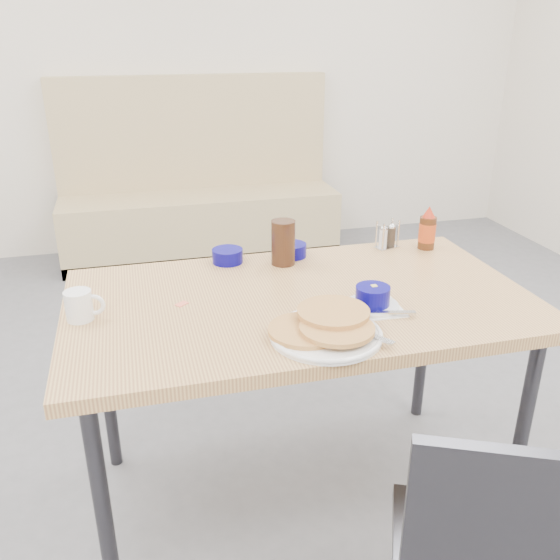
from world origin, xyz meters
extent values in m
plane|color=slate|center=(0.00, 0.00, 0.00)|extent=(6.00, 6.00, 0.00)
cube|color=beige|center=(0.00, 2.97, 1.40)|extent=(5.00, 0.06, 2.80)
cube|color=tan|center=(0.00, 2.72, 0.23)|extent=(1.90, 0.55, 0.45)
cube|color=tan|center=(0.00, 2.94, 0.72)|extent=(1.90, 0.12, 1.00)
cube|color=#2D2D33|center=(0.00, 2.72, 0.04)|extent=(1.90, 0.55, 0.08)
cube|color=tan|center=(0.00, 0.25, 0.74)|extent=(1.40, 0.80, 0.04)
cylinder|color=#2D2D33|center=(-0.62, -0.07, 0.36)|extent=(0.04, 0.04, 0.72)
cylinder|color=#2D2D33|center=(0.62, -0.07, 0.36)|extent=(0.04, 0.04, 0.72)
cylinder|color=#2D2D33|center=(-0.62, 0.57, 0.36)|extent=(0.04, 0.04, 0.72)
cylinder|color=#2D2D33|center=(0.62, 0.57, 0.36)|extent=(0.04, 0.04, 0.72)
cube|color=#2D2D33|center=(0.13, -0.67, 0.66)|extent=(0.37, 0.19, 0.43)
cylinder|color=white|center=(-0.01, -0.01, 0.77)|extent=(0.30, 0.30, 0.01)
cylinder|color=#DA9752|center=(-0.06, 0.00, 0.78)|extent=(0.20, 0.20, 0.01)
cylinder|color=#DA9752|center=(0.02, -0.03, 0.79)|extent=(0.20, 0.20, 0.01)
cylinder|color=#DA9752|center=(0.03, 0.04, 0.81)|extent=(0.20, 0.20, 0.01)
cube|color=silver|center=(0.10, -0.07, 0.78)|extent=(0.09, 0.12, 0.01)
cylinder|color=white|center=(-0.64, 0.26, 0.80)|extent=(0.08, 0.08, 0.09)
cylinder|color=black|center=(-0.64, 0.26, 0.84)|extent=(0.06, 0.06, 0.00)
torus|color=white|center=(-0.60, 0.25, 0.80)|extent=(0.06, 0.02, 0.06)
cube|color=white|center=(0.18, 0.12, 0.76)|extent=(0.17, 0.17, 0.00)
cylinder|color=white|center=(0.18, 0.12, 0.77)|extent=(0.15, 0.15, 0.01)
cylinder|color=#070468|center=(0.18, 0.12, 0.80)|extent=(0.10, 0.10, 0.05)
cylinder|color=white|center=(0.18, 0.12, 0.82)|extent=(0.09, 0.09, 0.01)
cube|color=#F4DB60|center=(0.18, 0.13, 0.83)|extent=(0.02, 0.02, 0.01)
cube|color=silver|center=(0.19, 0.06, 0.77)|extent=(0.18, 0.06, 0.00)
cylinder|color=#070468|center=(-0.16, 0.59, 0.78)|extent=(0.11, 0.11, 0.05)
cylinder|color=#070468|center=(0.07, 0.59, 0.78)|extent=(0.10, 0.10, 0.05)
cylinder|color=#341D10|center=(0.02, 0.53, 0.84)|extent=(0.11, 0.11, 0.15)
cube|color=silver|center=(0.43, 0.59, 0.76)|extent=(0.10, 0.07, 0.00)
cylinder|color=silver|center=(0.40, 0.56, 0.81)|extent=(0.01, 0.01, 0.10)
cylinder|color=silver|center=(0.47, 0.58, 0.81)|extent=(0.01, 0.01, 0.10)
cylinder|color=silver|center=(0.39, 0.60, 0.81)|extent=(0.01, 0.01, 0.10)
cylinder|color=silver|center=(0.46, 0.62, 0.81)|extent=(0.01, 0.01, 0.10)
cylinder|color=silver|center=(0.42, 0.58, 0.80)|extent=(0.03, 0.03, 0.07)
cylinder|color=#3F3326|center=(0.45, 0.60, 0.80)|extent=(0.03, 0.03, 0.07)
cylinder|color=#47230F|center=(0.57, 0.55, 0.82)|extent=(0.06, 0.06, 0.12)
cylinder|color=#CD6817|center=(0.57, 0.55, 0.82)|extent=(0.06, 0.06, 0.07)
cone|color=red|center=(0.57, 0.55, 0.90)|extent=(0.05, 0.05, 0.04)
cube|color=#F26B50|center=(-0.36, 0.29, 0.76)|extent=(0.04, 0.04, 0.00)
camera|label=1|loc=(-0.47, -1.32, 1.51)|focal=38.00mm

